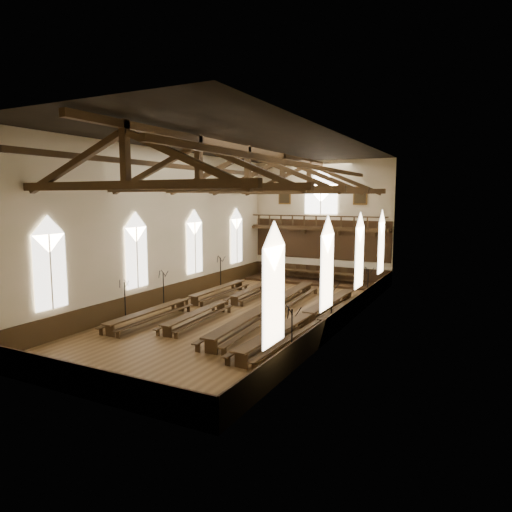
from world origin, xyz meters
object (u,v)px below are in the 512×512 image
Objects in this scene: refectory_row_d at (307,317)px; high_table at (314,273)px; refectory_row_b at (228,301)px; candelabrum_right_near at (292,345)px; candelabrum_right_mid at (331,316)px; dais at (314,281)px; candelabrum_left_near at (125,308)px; candelabrum_left_mid at (164,296)px; candelabrum_left_far at (221,278)px; candelabrum_right_far at (368,290)px; refectory_row_a at (188,300)px; refectory_row_c at (270,307)px.

refectory_row_d is 13.13m from high_table.
refectory_row_b is 10.01m from candelabrum_right_near.
candelabrum_right_mid is (1.34, -0.04, 0.23)m from refectory_row_d.
dais is 4.92× the size of candelabrum_left_near.
refectory_row_d is 6.01× the size of candelabrum_right_near.
candelabrum_right_mid is at bearing -1.82° from refectory_row_d.
refectory_row_b is 7.43m from candelabrum_right_mid.
candelabrum_right_near reaches higher than candelabrum_left_mid.
dais is at bearing 44.57° from candelabrum_left_far.
candelabrum_left_near reaches higher than candelabrum_right_far.
candelabrum_right_far is at bearing 90.00° from candelabrum_right_near.
candelabrum_right_near is (5.50, -17.83, -0.09)m from high_table.
refectory_row_b is at bearing -99.12° from high_table.
candelabrum_left_near is (-1.57, -3.83, 0.20)m from refectory_row_a.
refectory_row_d is 1.36m from candelabrum_right_mid.
candelabrum_right_near is (5.50, -17.83, 0.64)m from dais.
candelabrum_left_mid reaches higher than refectory_row_d.
dais is at bearing 97.18° from refectory_row_c.
candelabrum_right_near is at bearing -47.97° from candelabrum_left_far.
candelabrum_left_mid is 11.10m from candelabrum_right_mid.
refectory_row_b is at bearing 21.21° from candelabrum_left_mid.
refectory_row_c is 11.51m from high_table.
candelabrum_left_far is (-3.84, 5.42, 0.28)m from refectory_row_b.
candelabrum_left_mid is (-5.60, -12.43, 0.62)m from dais.
refectory_row_d is 1.82× the size of high_table.
refectory_row_c is at bearing 32.28° from candelabrum_left_near.
dais is 16.84m from candelabrum_left_near.
refectory_row_a is 12.70m from dais.
candelabrum_left_far is (-9.76, 6.94, 0.20)m from refectory_row_d.
candelabrum_right_mid is at bearing -2.78° from refectory_row_a.
high_table reaches higher than refectory_row_d.
candelabrum_left_near is at bearing -90.00° from candelabrum_left_far.
refectory_row_d is (8.19, -0.42, 0.05)m from refectory_row_a.
dais is at bearing 70.57° from candelabrum_left_near.
candelabrum_right_near is (11.10, -1.96, 0.03)m from candelabrum_left_near.
candelabrum_right_mid is (11.10, 3.37, 0.08)m from candelabrum_left_near.
candelabrum_left_mid is (-5.60, -12.43, -0.11)m from high_table.
candelabrum_left_mid is at bearing -165.87° from refectory_row_a.
candelabrum_right_far is at bearing 59.41° from refectory_row_c.
candelabrum_right_far reaches higher than refectory_row_b.
high_table is 7.14m from candelabrum_right_far.
candelabrum_right_near is at bearing -90.00° from candelabrum_right_far.
candelabrum_left_near is at bearing -109.43° from dais.
candelabrum_left_mid reaches higher than candelabrum_right_far.
refectory_row_c is 8.32m from candelabrum_left_near.
candelabrum_left_far is at bearing 90.00° from candelabrum_left_near.
candelabrum_left_near is at bearing 169.98° from candelabrum_right_near.
refectory_row_a is at bearing -108.52° from high_table.
candelabrum_left_mid is 0.92× the size of candelabrum_right_mid.
candelabrum_left_near is at bearing -160.71° from refectory_row_d.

